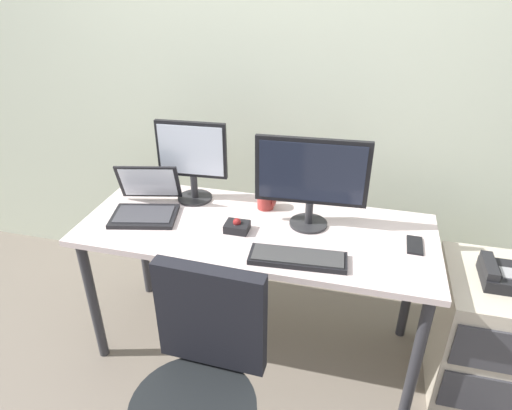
% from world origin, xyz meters
% --- Properties ---
extents(ground_plane, '(8.00, 8.00, 0.00)m').
position_xyz_m(ground_plane, '(0.00, 0.00, 0.00)').
color(ground_plane, '#6F6459').
extents(back_wall, '(6.00, 0.10, 2.80)m').
position_xyz_m(back_wall, '(0.00, 0.68, 1.40)').
color(back_wall, beige).
rests_on(back_wall, ground).
extents(desk, '(1.67, 0.66, 0.75)m').
position_xyz_m(desk, '(0.00, 0.00, 0.67)').
color(desk, beige).
rests_on(desk, ground).
extents(file_cabinet, '(0.42, 0.53, 0.63)m').
position_xyz_m(file_cabinet, '(1.10, 0.03, 0.32)').
color(file_cabinet, '#BEB29D').
rests_on(file_cabinet, ground).
extents(desk_phone, '(0.17, 0.20, 0.09)m').
position_xyz_m(desk_phone, '(1.09, 0.01, 0.67)').
color(desk_phone, black).
rests_on(desk_phone, file_cabinet).
extents(office_chair, '(0.52, 0.52, 0.97)m').
position_xyz_m(office_chair, '(-0.01, -0.77, 0.45)').
color(office_chair, black).
rests_on(office_chair, ground).
extents(monitor_main, '(0.51, 0.18, 0.43)m').
position_xyz_m(monitor_main, '(0.24, 0.08, 1.00)').
color(monitor_main, '#262628').
rests_on(monitor_main, desk).
extents(monitor_side, '(0.36, 0.18, 0.42)m').
position_xyz_m(monitor_side, '(-0.38, 0.20, 0.99)').
color(monitor_side, '#262628').
rests_on(monitor_side, desk).
extents(keyboard, '(0.42, 0.17, 0.03)m').
position_xyz_m(keyboard, '(0.24, -0.21, 0.77)').
color(keyboard, black).
rests_on(keyboard, desk).
extents(laptop, '(0.37, 0.37, 0.23)m').
position_xyz_m(laptop, '(-0.56, 0.00, 0.80)').
color(laptop, black).
rests_on(laptop, desk).
extents(trackball_mouse, '(0.11, 0.09, 0.07)m').
position_xyz_m(trackball_mouse, '(-0.08, -0.05, 0.78)').
color(trackball_mouse, black).
rests_on(trackball_mouse, desk).
extents(coffee_mug, '(0.09, 0.08, 0.10)m').
position_xyz_m(coffee_mug, '(0.00, 0.20, 0.80)').
color(coffee_mug, '#A1312C').
rests_on(coffee_mug, desk).
extents(cell_phone, '(0.07, 0.14, 0.01)m').
position_xyz_m(cell_phone, '(0.72, 0.02, 0.76)').
color(cell_phone, black).
rests_on(cell_phone, desk).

